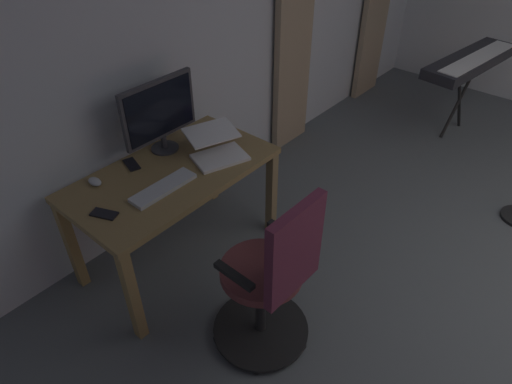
# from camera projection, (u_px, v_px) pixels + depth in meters

# --- Properties ---
(curtain_right_panel) EXTENTS (0.46, 0.06, 2.39)m
(curtain_right_panel) POSITION_uv_depth(u_px,v_px,m) (295.00, 14.00, 3.67)
(curtain_right_panel) COLOR tan
(curtain_right_panel) RESTS_ON ground
(desk) EXTENTS (1.29, 0.69, 0.72)m
(desk) POSITION_uv_depth(u_px,v_px,m) (174.00, 184.00, 2.78)
(desk) COLOR olive
(desk) RESTS_ON ground
(office_chair) EXTENTS (0.56, 0.56, 1.07)m
(office_chair) POSITION_uv_depth(u_px,v_px,m) (271.00, 283.00, 2.31)
(office_chair) COLOR black
(office_chair) RESTS_ON ground
(computer_monitor) EXTENTS (0.54, 0.18, 0.47)m
(computer_monitor) POSITION_uv_depth(u_px,v_px,m) (160.00, 112.00, 2.76)
(computer_monitor) COLOR #333338
(computer_monitor) RESTS_ON desk
(computer_keyboard) EXTENTS (0.41, 0.12, 0.02)m
(computer_keyboard) POSITION_uv_depth(u_px,v_px,m) (164.00, 188.00, 2.56)
(computer_keyboard) COLOR #B7BCC1
(computer_keyboard) RESTS_ON desk
(laptop) EXTENTS (0.42, 0.43, 0.15)m
(laptop) POSITION_uv_depth(u_px,v_px,m) (217.00, 148.00, 2.82)
(laptop) COLOR white
(laptop) RESTS_ON desk
(computer_mouse) EXTENTS (0.06, 0.10, 0.04)m
(computer_mouse) POSITION_uv_depth(u_px,v_px,m) (95.00, 182.00, 2.60)
(computer_mouse) COLOR #B7BCC1
(computer_mouse) RESTS_ON desk
(cell_phone_by_monitor) EXTENTS (0.12, 0.16, 0.01)m
(cell_phone_by_monitor) POSITION_uv_depth(u_px,v_px,m) (104.00, 214.00, 2.39)
(cell_phone_by_monitor) COLOR black
(cell_phone_by_monitor) RESTS_ON desk
(cell_phone_face_up) EXTENTS (0.11, 0.16, 0.01)m
(cell_phone_face_up) POSITION_uv_depth(u_px,v_px,m) (132.00, 164.00, 2.77)
(cell_phone_face_up) COLOR black
(cell_phone_face_up) RESTS_ON desk
(mug_coffee) EXTENTS (0.13, 0.09, 0.11)m
(mug_coffee) POSITION_uv_depth(u_px,v_px,m) (222.00, 130.00, 3.00)
(mug_coffee) COLOR purple
(mug_coffee) RESTS_ON desk
(piano_keyboard) EXTENTS (1.25, 0.47, 0.79)m
(piano_keyboard) POSITION_uv_depth(u_px,v_px,m) (471.00, 62.00, 4.08)
(piano_keyboard) COLOR black
(piano_keyboard) RESTS_ON ground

